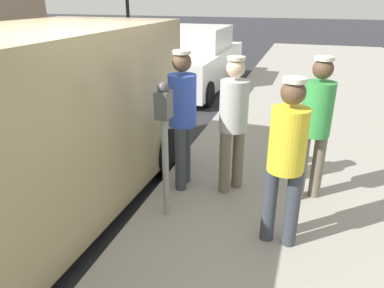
# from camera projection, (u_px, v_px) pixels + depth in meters

# --- Properties ---
(ground_plane) EXTENTS (80.00, 80.00, 0.00)m
(ground_plane) POSITION_uv_depth(u_px,v_px,m) (69.00, 204.00, 4.55)
(ground_plane) COLOR #2D2D33
(sidewalk_slab) EXTENTS (5.00, 32.00, 0.15)m
(sidewalk_slab) POSITION_uv_depth(u_px,v_px,m) (370.00, 256.00, 3.55)
(sidewalk_slab) COLOR #9E998E
(sidewalk_slab) RESTS_ON ground
(parking_meter_near) EXTENTS (0.14, 0.18, 1.52)m
(parking_meter_near) POSITION_uv_depth(u_px,v_px,m) (164.00, 129.00, 3.71)
(parking_meter_near) COLOR gray
(parking_meter_near) RESTS_ON sidewalk_slab
(pedestrian_in_yellow) EXTENTS (0.36, 0.34, 1.67)m
(pedestrian_in_yellow) POSITION_uv_depth(u_px,v_px,m) (286.00, 155.00, 3.28)
(pedestrian_in_yellow) COLOR #383D47
(pedestrian_in_yellow) RESTS_ON sidewalk_slab
(pedestrian_in_gray) EXTENTS (0.34, 0.34, 1.68)m
(pedestrian_in_gray) POSITION_uv_depth(u_px,v_px,m) (233.00, 118.00, 4.26)
(pedestrian_in_gray) COLOR #726656
(pedestrian_in_gray) RESTS_ON sidewalk_slab
(pedestrian_in_blue) EXTENTS (0.34, 0.36, 1.73)m
(pedestrian_in_blue) POSITION_uv_depth(u_px,v_px,m) (182.00, 112.00, 4.34)
(pedestrian_in_blue) COLOR #383D47
(pedestrian_in_blue) RESTS_ON sidewalk_slab
(pedestrian_in_green) EXTENTS (0.34, 0.34, 1.71)m
(pedestrian_in_green) POSITION_uv_depth(u_px,v_px,m) (316.00, 121.00, 4.07)
(pedestrian_in_green) COLOR #726656
(pedestrian_in_green) RESTS_ON sidewalk_slab
(parked_sedan_ahead) EXTENTS (1.99, 4.42, 1.65)m
(parked_sedan_ahead) POSITION_uv_depth(u_px,v_px,m) (195.00, 61.00, 9.97)
(parked_sedan_ahead) COLOR white
(parked_sedan_ahead) RESTS_ON ground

